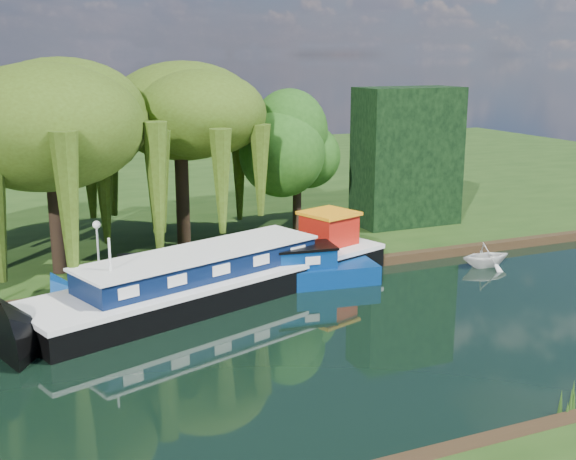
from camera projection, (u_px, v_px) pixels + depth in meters
name	position (u px, v px, depth m)	size (l,w,h in m)	color
ground	(138.00, 378.00, 23.45)	(120.00, 120.00, 0.00)	black
far_bank	(41.00, 193.00, 53.71)	(120.00, 52.00, 0.45)	#18320D
dutch_barge	(223.00, 276.00, 31.31)	(17.66, 9.26, 3.66)	black
narrowboat	(230.00, 276.00, 32.00)	(13.74, 3.95, 1.98)	navy
white_cruiser	(485.00, 267.00, 35.82)	(2.20, 2.55, 1.35)	silver
willow_left	(50.00, 127.00, 31.86)	(7.68, 7.68, 9.20)	black
willow_right	(180.00, 126.00, 36.51)	(7.07, 7.07, 8.61)	black
tree_far_right	(297.00, 149.00, 39.48)	(4.21, 4.21, 6.88)	black
conifer_hedge	(407.00, 156.00, 42.23)	(6.00, 3.00, 8.00)	black
lamppost	(97.00, 234.00, 32.43)	(0.36, 0.36, 2.56)	silver
mooring_posts	(83.00, 280.00, 30.52)	(19.16, 0.16, 1.00)	silver
reeds_near	(454.00, 428.00, 19.23)	(33.70, 1.50, 1.10)	#1E4512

